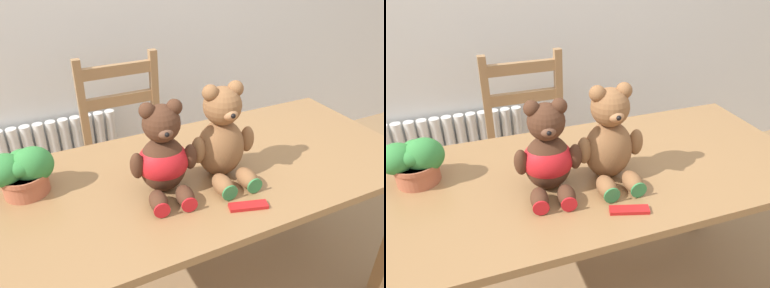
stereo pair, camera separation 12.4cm
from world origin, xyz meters
TOP-DOWN VIEW (x-y plane):
  - radiator at (-0.50, 1.47)m, footprint 0.84×0.10m
  - dining_table at (0.00, 0.37)m, footprint 1.57×0.74m
  - wooden_chair_behind at (-0.11, 1.05)m, footprint 0.43×0.41m
  - teddy_bear_left at (-0.21, 0.32)m, footprint 0.23×0.24m
  - teddy_bear_right at (0.01, 0.31)m, footprint 0.24×0.24m
  - potted_plant at (-0.63, 0.50)m, footprint 0.22×0.16m
  - chocolate_bar at (-0.01, 0.11)m, footprint 0.13×0.07m

SIDE VIEW (x-z plane):
  - radiator at x=-0.50m, z-range -0.03..0.54m
  - wooden_chair_behind at x=-0.11m, z-range -0.02..0.98m
  - dining_table at x=0.00m, z-range 0.28..1.05m
  - chocolate_bar at x=-0.01m, z-range 0.77..0.78m
  - potted_plant at x=-0.63m, z-range 0.77..0.94m
  - teddy_bear_left at x=-0.21m, z-range 0.74..1.06m
  - teddy_bear_right at x=0.01m, z-range 0.75..1.09m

